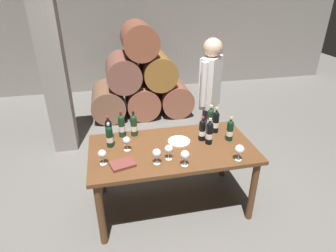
% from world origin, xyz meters
% --- Properties ---
extents(ground_plane, '(14.00, 14.00, 0.00)m').
position_xyz_m(ground_plane, '(0.00, 0.00, 0.00)').
color(ground_plane, '#66635E').
extents(cellar_back_wall, '(10.00, 0.24, 2.80)m').
position_xyz_m(cellar_back_wall, '(0.00, 4.20, 1.40)').
color(cellar_back_wall, gray).
rests_on(cellar_back_wall, ground_plane).
extents(barrel_stack, '(1.86, 0.90, 1.69)m').
position_xyz_m(barrel_stack, '(0.00, 2.60, 0.66)').
color(barrel_stack, brown).
rests_on(barrel_stack, ground_plane).
extents(stone_pillar, '(0.32, 0.32, 2.60)m').
position_xyz_m(stone_pillar, '(-1.30, 1.60, 1.30)').
color(stone_pillar, gray).
rests_on(stone_pillar, ground_plane).
extents(dining_table, '(1.70, 0.90, 0.76)m').
position_xyz_m(dining_table, '(0.00, 0.00, 0.67)').
color(dining_table, brown).
rests_on(dining_table, ground_plane).
extents(wine_bottle_0, '(0.07, 0.07, 0.27)m').
position_xyz_m(wine_bottle_0, '(-0.63, 0.31, 0.88)').
color(wine_bottle_0, black).
rests_on(wine_bottle_0, dining_table).
extents(wine_bottle_1, '(0.07, 0.07, 0.30)m').
position_xyz_m(wine_bottle_1, '(0.56, 0.23, 0.89)').
color(wine_bottle_1, black).
rests_on(wine_bottle_1, dining_table).
extents(wine_bottle_2, '(0.07, 0.07, 0.29)m').
position_xyz_m(wine_bottle_2, '(0.40, -0.00, 0.89)').
color(wine_bottle_2, black).
rests_on(wine_bottle_2, dining_table).
extents(wine_bottle_3, '(0.07, 0.07, 0.27)m').
position_xyz_m(wine_bottle_3, '(-0.62, 0.16, 0.88)').
color(wine_bottle_3, black).
rests_on(wine_bottle_3, dining_table).
extents(wine_bottle_4, '(0.07, 0.07, 0.29)m').
position_xyz_m(wine_bottle_4, '(-0.35, 0.34, 0.89)').
color(wine_bottle_4, '#19381E').
rests_on(wine_bottle_4, dining_table).
extents(wine_bottle_5, '(0.07, 0.07, 0.31)m').
position_xyz_m(wine_bottle_5, '(-0.49, 0.35, 0.89)').
color(wine_bottle_5, '#19381E').
rests_on(wine_bottle_5, dining_table).
extents(wine_bottle_6, '(0.07, 0.07, 0.27)m').
position_xyz_m(wine_bottle_6, '(0.35, 0.09, 0.88)').
color(wine_bottle_6, black).
rests_on(wine_bottle_6, dining_table).
extents(wine_bottle_7, '(0.07, 0.07, 0.29)m').
position_xyz_m(wine_bottle_7, '(0.53, 0.33, 0.89)').
color(wine_bottle_7, '#19381E').
rests_on(wine_bottle_7, dining_table).
extents(wine_bottle_8, '(0.07, 0.07, 0.27)m').
position_xyz_m(wine_bottle_8, '(0.64, 0.02, 0.88)').
color(wine_bottle_8, black).
rests_on(wine_bottle_8, dining_table).
extents(wine_glass_0, '(0.08, 0.08, 0.15)m').
position_xyz_m(wine_glass_0, '(-0.46, 0.05, 0.87)').
color(wine_glass_0, white).
rests_on(wine_glass_0, dining_table).
extents(wine_glass_1, '(0.09, 0.09, 0.16)m').
position_xyz_m(wine_glass_1, '(0.57, -0.36, 0.88)').
color(wine_glass_1, white).
rests_on(wine_glass_1, dining_table).
extents(wine_glass_2, '(0.08, 0.08, 0.16)m').
position_xyz_m(wine_glass_2, '(-0.21, -0.25, 0.87)').
color(wine_glass_2, white).
rests_on(wine_glass_2, dining_table).
extents(wine_glass_3, '(0.08, 0.08, 0.15)m').
position_xyz_m(wine_glass_3, '(-0.70, -0.15, 0.87)').
color(wine_glass_3, white).
rests_on(wine_glass_3, dining_table).
extents(wine_glass_4, '(0.09, 0.09, 0.16)m').
position_xyz_m(wine_glass_4, '(0.04, -0.34, 0.87)').
color(wine_glass_4, white).
rests_on(wine_glass_4, dining_table).
extents(wine_glass_5, '(0.08, 0.08, 0.15)m').
position_xyz_m(wine_glass_5, '(-0.08, -0.20, 0.87)').
color(wine_glass_5, white).
rests_on(wine_glass_5, dining_table).
extents(tasting_notebook, '(0.25, 0.21, 0.03)m').
position_xyz_m(tasting_notebook, '(-0.53, -0.22, 0.77)').
color(tasting_notebook, brown).
rests_on(tasting_notebook, dining_table).
extents(serving_plate, '(0.24, 0.24, 0.01)m').
position_xyz_m(serving_plate, '(0.10, 0.10, 0.77)').
color(serving_plate, white).
rests_on(serving_plate, dining_table).
extents(sommelier_presenting, '(0.35, 0.39, 1.72)m').
position_xyz_m(sommelier_presenting, '(0.66, 0.75, 1.04)').
color(sommelier_presenting, '#383842').
rests_on(sommelier_presenting, ground_plane).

